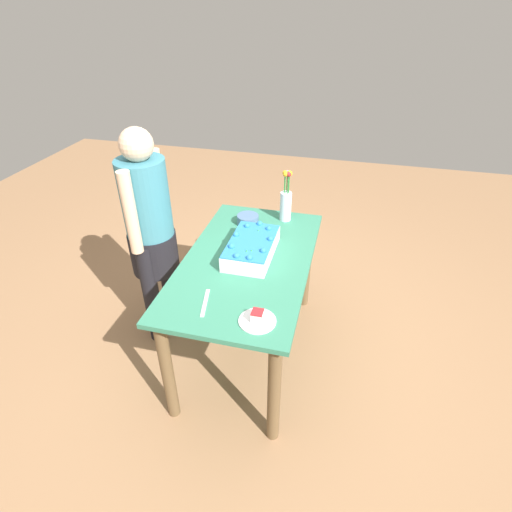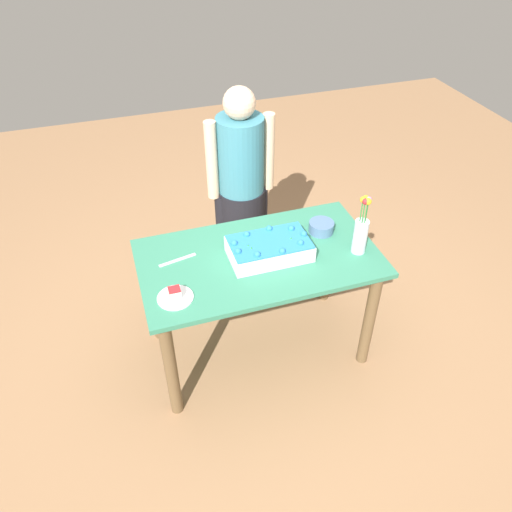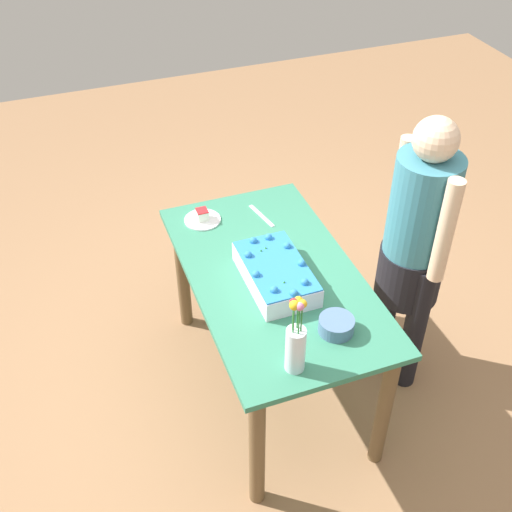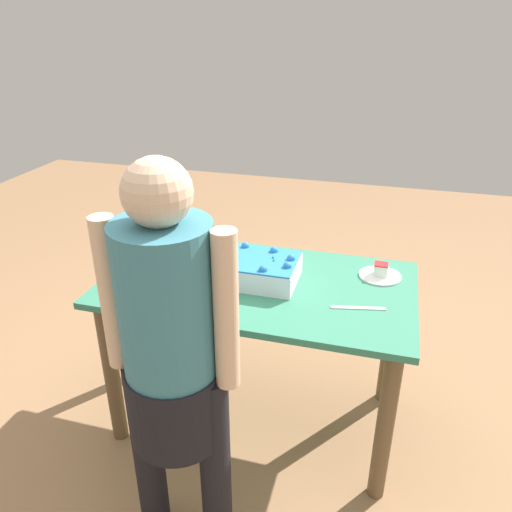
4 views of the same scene
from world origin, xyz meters
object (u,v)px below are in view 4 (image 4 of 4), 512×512
(sheet_cake, at_px, (246,268))
(fruit_bowl, at_px, (157,274))
(flower_vase, at_px, (153,228))
(person_standing, at_px, (172,354))
(cake_knife, at_px, (358,308))
(serving_plate_with_slice, at_px, (380,273))

(sheet_cake, height_order, fruit_bowl, sheet_cake)
(flower_vase, bearing_deg, person_standing, 119.39)
(sheet_cake, relative_size, flower_vase, 1.24)
(cake_knife, xyz_separation_m, person_standing, (0.54, 0.57, 0.08))
(sheet_cake, xyz_separation_m, serving_plate_with_slice, (-0.57, -0.18, -0.04))
(sheet_cake, relative_size, person_standing, 0.30)
(serving_plate_with_slice, distance_m, flower_vase, 1.07)
(person_standing, bearing_deg, flower_vase, 29.39)
(flower_vase, bearing_deg, cake_knife, 166.68)
(serving_plate_with_slice, relative_size, cake_knife, 0.85)
(serving_plate_with_slice, height_order, flower_vase, flower_vase)
(serving_plate_with_slice, bearing_deg, cake_knife, 76.85)
(cake_knife, relative_size, fruit_bowl, 1.46)
(serving_plate_with_slice, distance_m, cake_knife, 0.30)
(cake_knife, height_order, person_standing, person_standing)
(sheet_cake, distance_m, person_standing, 0.69)
(cake_knife, bearing_deg, flower_vase, 154.84)
(flower_vase, bearing_deg, sheet_cake, 166.78)
(flower_vase, relative_size, person_standing, 0.24)
(sheet_cake, xyz_separation_m, flower_vase, (0.50, -0.12, 0.09))
(cake_knife, relative_size, flower_vase, 0.60)
(sheet_cake, relative_size, fruit_bowl, 3.01)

